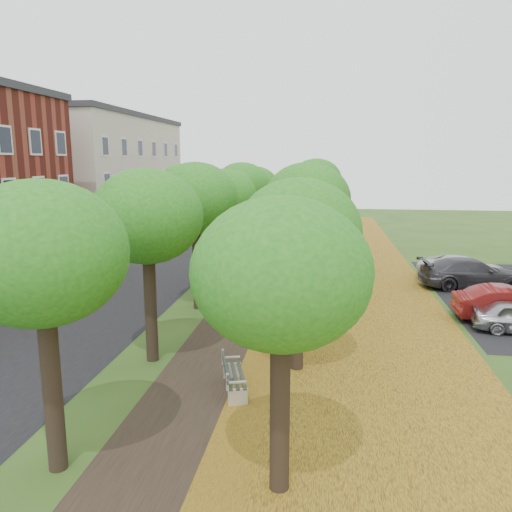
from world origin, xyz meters
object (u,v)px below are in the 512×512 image
(car_red, at_px, (510,304))
(car_white, at_px, (464,269))
(bench, at_px, (233,376))
(car_grey, at_px, (472,273))

(car_red, height_order, car_white, car_red)
(car_white, bearing_deg, bench, 169.67)
(car_grey, xyz_separation_m, car_white, (0.00, 1.52, -0.10))
(bench, relative_size, car_white, 0.42)
(car_grey, bearing_deg, bench, 135.60)
(car_grey, height_order, car_white, car_grey)
(bench, distance_m, car_red, 12.81)
(bench, distance_m, car_white, 18.03)
(bench, xyz_separation_m, car_red, (10.14, 7.82, 0.25))
(bench, xyz_separation_m, car_white, (10.14, 14.91, 0.20))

